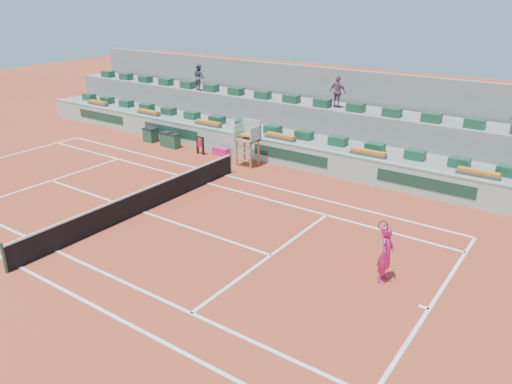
% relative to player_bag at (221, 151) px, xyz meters
% --- Properties ---
extents(ground, '(90.00, 90.00, 0.00)m').
position_rel_player_bag_xyz_m(ground, '(2.24, -7.95, -0.22)').
color(ground, '#98341D').
rests_on(ground, ground).
extents(seating_tier_lower, '(36.00, 4.00, 1.20)m').
position_rel_player_bag_xyz_m(seating_tier_lower, '(2.24, 2.75, 0.38)').
color(seating_tier_lower, gray).
rests_on(seating_tier_lower, ground).
extents(seating_tier_upper, '(36.00, 2.40, 2.60)m').
position_rel_player_bag_xyz_m(seating_tier_upper, '(2.24, 4.35, 1.08)').
color(seating_tier_upper, gray).
rests_on(seating_tier_upper, ground).
extents(stadium_back_wall, '(36.00, 0.40, 4.40)m').
position_rel_player_bag_xyz_m(stadium_back_wall, '(2.24, 5.95, 1.98)').
color(stadium_back_wall, gray).
rests_on(stadium_back_wall, ground).
extents(player_bag, '(0.98, 0.44, 0.44)m').
position_rel_player_bag_xyz_m(player_bag, '(0.00, 0.00, 0.00)').
color(player_bag, '#DD1C74').
rests_on(player_bag, ground).
extents(spectator_left, '(0.95, 0.84, 1.64)m').
position_rel_player_bag_xyz_m(spectator_left, '(-4.69, 3.69, 3.20)').
color(spectator_left, '#4C4B58').
rests_on(spectator_left, seating_tier_upper).
extents(spectator_mid, '(1.06, 0.57, 1.73)m').
position_rel_player_bag_xyz_m(spectator_mid, '(5.00, 4.02, 3.24)').
color(spectator_mid, '#7A5161').
rests_on(spectator_mid, seating_tier_upper).
extents(court_lines, '(23.89, 11.09, 0.01)m').
position_rel_player_bag_xyz_m(court_lines, '(2.24, -7.95, -0.21)').
color(court_lines, white).
rests_on(court_lines, ground).
extents(tennis_net, '(0.10, 11.97, 1.10)m').
position_rel_player_bag_xyz_m(tennis_net, '(2.24, -7.95, 0.31)').
color(tennis_net, black).
rests_on(tennis_net, ground).
extents(advertising_hoarding, '(36.00, 0.34, 1.26)m').
position_rel_player_bag_xyz_m(advertising_hoarding, '(2.26, 0.54, 0.42)').
color(advertising_hoarding, '#9CC4B1').
rests_on(advertising_hoarding, ground).
extents(umpire_chair, '(1.10, 0.90, 2.40)m').
position_rel_player_bag_xyz_m(umpire_chair, '(2.24, -0.46, 1.32)').
color(umpire_chair, '#9C643B').
rests_on(umpire_chair, ground).
extents(seat_row_lower, '(32.90, 0.60, 0.44)m').
position_rel_player_bag_xyz_m(seat_row_lower, '(2.24, 1.85, 1.20)').
color(seat_row_lower, '#184A2E').
rests_on(seat_row_lower, seating_tier_lower).
extents(seat_row_upper, '(32.90, 0.60, 0.44)m').
position_rel_player_bag_xyz_m(seat_row_upper, '(2.24, 3.75, 2.60)').
color(seat_row_upper, '#184A2E').
rests_on(seat_row_upper, seating_tier_upper).
extents(flower_planters, '(26.80, 0.36, 0.28)m').
position_rel_player_bag_xyz_m(flower_planters, '(0.74, 1.05, 1.12)').
color(flower_planters, '#494949').
rests_on(flower_planters, seating_tier_lower).
extents(drink_cooler_a, '(0.64, 0.55, 0.84)m').
position_rel_player_bag_xyz_m(drink_cooler_a, '(-3.14, -0.49, 0.20)').
color(drink_cooler_a, '#18482D').
rests_on(drink_cooler_a, ground).
extents(drink_cooler_b, '(0.72, 0.62, 0.84)m').
position_rel_player_bag_xyz_m(drink_cooler_b, '(-3.71, -0.45, 0.20)').
color(drink_cooler_b, '#18482D').
rests_on(drink_cooler_b, ground).
extents(drink_cooler_c, '(0.80, 0.69, 0.84)m').
position_rel_player_bag_xyz_m(drink_cooler_c, '(-5.26, -0.31, 0.20)').
color(drink_cooler_c, '#18482D').
rests_on(drink_cooler_c, ground).
extents(towel_rack, '(0.62, 0.10, 1.03)m').
position_rel_player_bag_xyz_m(towel_rack, '(-1.06, -0.54, 0.39)').
color(towel_rack, black).
rests_on(towel_rack, ground).
extents(tennis_player, '(0.51, 0.93, 2.28)m').
position_rel_player_bag_xyz_m(tennis_player, '(12.44, -7.23, 0.74)').
color(tennis_player, '#DD1C74').
rests_on(tennis_player, ground).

